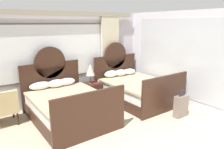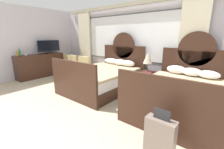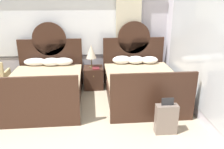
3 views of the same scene
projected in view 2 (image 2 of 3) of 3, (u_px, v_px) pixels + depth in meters
name	position (u px, v px, depth m)	size (l,w,h in m)	color
wall_back_window	(127.00, 42.00, 5.31)	(6.46, 0.22, 2.70)	silver
wall_left	(15.00, 43.00, 5.43)	(0.07, 4.93, 2.70)	silver
bed_near_window	(104.00, 77.00, 4.62)	(1.68, 2.26, 1.73)	#382116
bed_near_mirror	(181.00, 95.00, 3.25)	(1.68, 2.26, 1.73)	#382116
nightstand_between_beds	(148.00, 81.00, 4.51)	(0.51, 0.53, 0.57)	#382116
table_lamp_on_nightstand	(148.00, 58.00, 4.36)	(0.27, 0.27, 0.61)	brown
book_on_nightstand	(149.00, 72.00, 4.32)	(0.18, 0.26, 0.03)	maroon
dresser_minibar	(41.00, 65.00, 6.03)	(0.51, 1.82, 0.91)	#382116
tv_flatscreen	(49.00, 47.00, 6.15)	(0.20, 0.94, 0.53)	black
bottle_liquor_amber	(17.00, 54.00, 5.25)	(0.06, 0.06, 0.22)	#B7701E
bottle_soda_green	(20.00, 53.00, 5.42)	(0.07, 0.07, 0.29)	#337A3D
cup_on_dresser	(26.00, 54.00, 5.49)	(0.11, 0.08, 0.08)	white
armchair_by_window_left	(88.00, 66.00, 5.83)	(0.59, 0.59, 0.87)	tan
armchair_by_window_centre	(76.00, 64.00, 6.28)	(0.60, 0.60, 0.87)	tan
armchair_by_window_right	(72.00, 63.00, 6.45)	(0.66, 0.66, 0.87)	tan
suitcase_on_floor	(160.00, 138.00, 2.00)	(0.40, 0.18, 0.70)	#75665B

